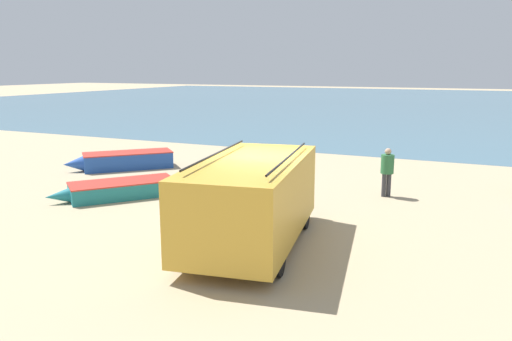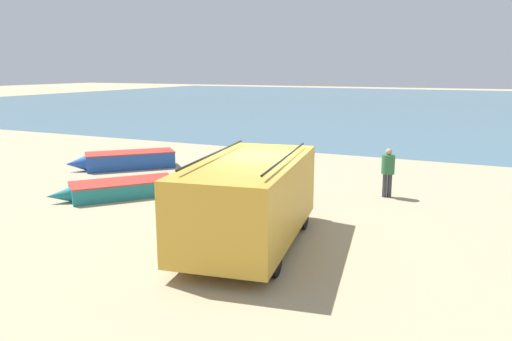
{
  "view_description": "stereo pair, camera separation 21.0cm",
  "coord_description": "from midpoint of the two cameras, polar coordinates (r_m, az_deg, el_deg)",
  "views": [
    {
      "loc": [
        4.91,
        -11.34,
        4.11
      ],
      "look_at": [
        -1.32,
        2.42,
        1.0
      ],
      "focal_mm": 35.0,
      "sensor_mm": 36.0,
      "label": 1
    },
    {
      "loc": [
        5.11,
        -11.25,
        4.11
      ],
      "look_at": [
        -1.32,
        2.42,
        1.0
      ],
      "focal_mm": 35.0,
      "sensor_mm": 36.0,
      "label": 2
    }
  ],
  "objects": [
    {
      "name": "fishing_rowboat_1",
      "position": [
        21.47,
        -15.15,
        1.11
      ],
      "size": [
        3.73,
        3.75,
        0.68
      ],
      "rotation": [
        0.0,
        0.0,
        3.93
      ],
      "color": "#234CA3",
      "rests_on": "ground_plane"
    },
    {
      "name": "fishing_rowboat_2",
      "position": [
        16.77,
        -15.74,
        -2.08
      ],
      "size": [
        3.23,
        3.66,
        0.52
      ],
      "rotation": [
        0.0,
        0.0,
        4.02
      ],
      "color": "#1E757F",
      "rests_on": "ground_plane"
    },
    {
      "name": "ground_plane",
      "position": [
        13.02,
        0.44,
        -6.76
      ],
      "size": [
        200.0,
        200.0,
        0.0
      ],
      "primitive_type": "plane",
      "color": "tan"
    },
    {
      "name": "fisherman_1",
      "position": [
        16.61,
        14.42,
        0.3
      ],
      "size": [
        0.42,
        0.42,
        1.59
      ],
      "rotation": [
        0.0,
        0.0,
        2.1
      ],
      "color": "#38383D",
      "rests_on": "ground_plane"
    },
    {
      "name": "parked_van",
      "position": [
        11.62,
        -0.97,
        -3.18
      ],
      "size": [
        3.0,
        5.47,
        2.18
      ],
      "rotation": [
        0.0,
        0.0,
        1.73
      ],
      "color": "gold",
      "rests_on": "ground_plane"
    },
    {
      "name": "sea_water",
      "position": [
        63.63,
        19.98,
        7.24
      ],
      "size": [
        120.0,
        80.0,
        0.01
      ],
      "primitive_type": "cube",
      "color": "#477084",
      "rests_on": "ground_plane"
    }
  ]
}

